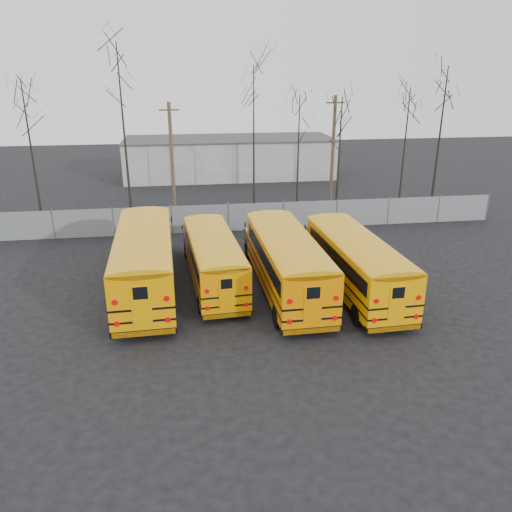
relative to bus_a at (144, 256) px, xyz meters
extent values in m
plane|color=black|center=(5.20, -2.12, -1.99)|extent=(120.00, 120.00, 0.00)
cube|color=gray|center=(5.20, 9.88, -0.99)|extent=(40.00, 0.04, 2.00)
cube|color=beige|center=(7.20, 29.88, 0.01)|extent=(22.00, 8.00, 4.00)
cylinder|color=black|center=(-1.10, -3.90, -1.44)|extent=(0.35, 1.11, 1.10)
cylinder|color=black|center=(1.38, -3.81, -1.44)|extent=(0.35, 1.11, 1.10)
cylinder|color=black|center=(-1.43, 5.32, -1.44)|extent=(0.35, 1.11, 1.10)
cylinder|color=black|center=(1.05, 5.41, -1.44)|extent=(0.35, 1.11, 1.10)
cube|color=#F99B00|center=(0.01, -0.29, -0.15)|extent=(3.11, 10.30, 2.58)
cube|color=#F99B00|center=(-0.21, 5.75, -0.90)|extent=(2.54, 1.95, 1.10)
cube|color=black|center=(0.02, -0.51, 0.42)|extent=(3.12, 9.20, 0.77)
cube|color=black|center=(-0.02, 0.65, -0.95)|extent=(3.21, 12.19, 0.10)
cube|color=black|center=(-0.02, 0.65, -0.40)|extent=(3.21, 12.19, 0.10)
cube|color=black|center=(0.19, -5.28, -1.50)|extent=(2.82, 0.34, 0.31)
cube|color=black|center=(-0.24, 6.62, -1.50)|extent=(2.64, 0.31, 0.29)
cube|color=#F99B00|center=(0.20, -5.40, -0.18)|extent=(0.82, 0.07, 1.70)
cylinder|color=#B20505|center=(-0.85, -5.45, -0.95)|extent=(0.24, 0.05, 0.24)
cylinder|color=#B20505|center=(1.24, -5.37, -0.95)|extent=(0.24, 0.05, 0.24)
cylinder|color=#B20505|center=(-0.85, -5.45, 0.04)|extent=(0.24, 0.05, 0.24)
cylinder|color=#B20505|center=(1.24, -5.37, 0.04)|extent=(0.24, 0.05, 0.24)
cylinder|color=black|center=(2.69, -2.91, -1.53)|extent=(0.32, 0.94, 0.93)
cylinder|color=black|center=(4.79, -2.76, -1.53)|extent=(0.32, 0.94, 0.93)
cylinder|color=black|center=(2.14, 4.88, -1.53)|extent=(0.32, 0.94, 0.93)
cylinder|color=black|center=(4.24, 5.02, -1.53)|extent=(0.32, 0.94, 0.93)
cube|color=#F69200|center=(3.53, 0.18, -0.44)|extent=(2.92, 8.78, 2.18)
cube|color=#F69200|center=(3.17, 5.28, -1.06)|extent=(2.20, 1.72, 0.93)
cube|color=black|center=(3.54, -0.01, 0.05)|extent=(2.90, 7.86, 0.65)
cube|color=black|center=(3.47, 0.97, -1.11)|extent=(3.06, 10.37, 0.08)
cube|color=black|center=(3.47, 0.97, -0.65)|extent=(3.06, 10.37, 0.08)
cube|color=black|center=(3.82, -4.04, -1.57)|extent=(2.39, 0.37, 0.26)
cube|color=black|center=(3.12, 6.02, -1.57)|extent=(2.24, 0.34, 0.24)
cube|color=#F69200|center=(3.83, -4.14, -0.46)|extent=(0.70, 0.09, 1.44)
cylinder|color=#B20505|center=(2.95, -4.21, -1.11)|extent=(0.21, 0.05, 0.20)
cylinder|color=#B20505|center=(4.71, -4.09, -1.11)|extent=(0.21, 0.05, 0.20)
cylinder|color=#B20505|center=(2.95, -4.21, -0.27)|extent=(0.21, 0.05, 0.20)
cylinder|color=#B20505|center=(4.71, -4.09, -0.27)|extent=(0.21, 0.05, 0.20)
cylinder|color=black|center=(6.05, -4.71, -1.47)|extent=(0.31, 1.05, 1.04)
cylinder|color=black|center=(8.41, -4.66, -1.47)|extent=(0.31, 1.05, 1.04)
cylinder|color=black|center=(5.87, 4.06, -1.47)|extent=(0.31, 1.05, 1.04)
cylinder|color=black|center=(8.23, 4.11, -1.47)|extent=(0.31, 1.05, 1.04)
cube|color=orange|center=(7.16, -1.29, -0.24)|extent=(2.81, 9.76, 2.45)
cube|color=orange|center=(7.04, 4.45, -0.95)|extent=(2.38, 1.82, 1.04)
cube|color=black|center=(7.16, -1.50, 0.30)|extent=(2.83, 8.72, 0.73)
cube|color=black|center=(7.14, -0.40, -1.00)|extent=(2.87, 11.56, 0.09)
cube|color=black|center=(7.14, -0.40, -0.48)|extent=(2.87, 11.56, 0.09)
cube|color=black|center=(7.25, -6.04, -1.52)|extent=(2.68, 0.28, 0.29)
cube|color=black|center=(7.02, 5.29, -1.52)|extent=(2.51, 0.26, 0.27)
cube|color=orange|center=(7.26, -6.16, -0.27)|extent=(0.78, 0.06, 1.62)
cylinder|color=#B20505|center=(6.27, -6.19, -1.00)|extent=(0.23, 0.05, 0.23)
cylinder|color=#B20505|center=(8.25, -6.15, -1.00)|extent=(0.23, 0.05, 0.23)
cylinder|color=#B20505|center=(6.27, -6.19, -0.06)|extent=(0.23, 0.05, 0.23)
cylinder|color=#B20505|center=(8.25, -6.15, -0.06)|extent=(0.23, 0.05, 0.23)
cylinder|color=black|center=(9.64, -5.10, -1.49)|extent=(0.32, 1.01, 1.00)
cylinder|color=black|center=(11.91, -5.01, -1.49)|extent=(0.32, 1.01, 1.00)
cylinder|color=black|center=(9.30, 3.31, -1.49)|extent=(0.32, 1.01, 1.00)
cylinder|color=black|center=(11.57, 3.41, -1.49)|extent=(0.32, 1.01, 1.00)
cube|color=#FFA200|center=(10.64, -1.80, -0.31)|extent=(2.88, 9.42, 2.36)
cube|color=#FFA200|center=(10.42, 3.71, -0.99)|extent=(2.32, 1.79, 1.00)
cube|color=black|center=(10.65, -2.00, 0.21)|extent=(2.88, 8.42, 0.70)
cube|color=black|center=(10.61, -0.95, -1.04)|extent=(2.98, 11.14, 0.09)
cube|color=black|center=(10.61, -0.95, -0.54)|extent=(2.98, 11.14, 0.09)
cube|color=black|center=(10.83, -6.36, -1.54)|extent=(2.57, 0.32, 0.28)
cube|color=black|center=(10.39, 4.51, -1.54)|extent=(2.41, 0.30, 0.26)
cube|color=#FFA200|center=(10.83, -6.47, -0.34)|extent=(0.75, 0.07, 1.55)
cylinder|color=#B20505|center=(9.88, -6.52, -1.04)|extent=(0.22, 0.05, 0.22)
cylinder|color=#B20505|center=(11.78, -6.44, -1.04)|extent=(0.22, 0.05, 0.22)
cylinder|color=#B20505|center=(9.88, -6.52, -0.14)|extent=(0.22, 0.05, 0.22)
cylinder|color=#B20505|center=(11.78, -6.44, -0.14)|extent=(0.22, 0.05, 0.22)
cylinder|color=brown|center=(1.36, 15.00, 2.34)|extent=(0.27, 0.27, 8.67)
cube|color=brown|center=(1.36, 15.00, 6.10)|extent=(1.54, 0.14, 0.12)
cylinder|color=#4F3E2D|center=(14.85, 17.02, 2.50)|extent=(0.28, 0.28, 8.99)
cube|color=#4F3E2D|center=(14.85, 17.02, 6.40)|extent=(1.60, 0.18, 0.12)
cone|color=black|center=(-8.48, 13.47, 3.19)|extent=(0.26, 0.26, 10.37)
cone|color=black|center=(-1.99, 14.13, 4.41)|extent=(0.26, 0.26, 12.81)
cone|color=black|center=(7.76, 14.94, 3.65)|extent=(0.26, 0.26, 11.28)
cone|color=black|center=(11.01, 13.47, 2.62)|extent=(0.26, 0.26, 9.22)
cone|color=black|center=(14.07, 12.80, 2.54)|extent=(0.26, 0.26, 9.07)
cone|color=black|center=(18.80, 11.69, 2.89)|extent=(0.26, 0.26, 9.76)
cone|color=black|center=(23.00, 14.45, 3.62)|extent=(0.26, 0.26, 11.22)
camera|label=1|loc=(2.19, -24.39, 8.87)|focal=35.00mm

